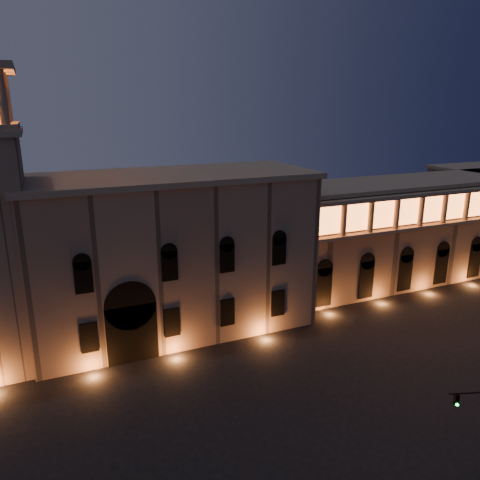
{
  "coord_description": "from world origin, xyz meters",
  "views": [
    {
      "loc": [
        -14.84,
        -26.03,
        24.43
      ],
      "look_at": [
        3.48,
        16.0,
        11.25
      ],
      "focal_mm": 35.0,
      "sensor_mm": 36.0,
      "label": 1
    }
  ],
  "objects": [
    {
      "name": "colonnade_wing",
      "position": [
        32.0,
        23.92,
        7.33
      ],
      "size": [
        40.6,
        11.5,
        14.5
      ],
      "color": "#7C644F",
      "rests_on": "ground"
    },
    {
      "name": "government_building",
      "position": [
        -2.08,
        21.93,
        8.77
      ],
      "size": [
        30.8,
        12.8,
        17.6
      ],
      "color": "#816954",
      "rests_on": "ground"
    },
    {
      "name": "ground",
      "position": [
        0.0,
        0.0,
        0.0
      ],
      "size": [
        160.0,
        160.0,
        0.0
      ],
      "primitive_type": "plane",
      "color": "black",
      "rests_on": "ground"
    }
  ]
}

